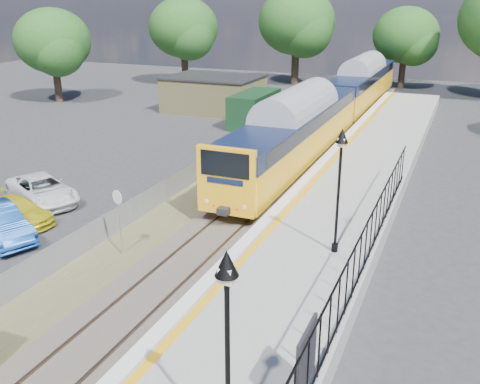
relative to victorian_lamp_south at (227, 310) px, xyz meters
The scene contains 14 objects.
ground 8.05m from the victorian_lamp_south, 143.97° to the left, with size 120.00×120.00×0.00m, color #2D2D30.
track_bed 15.50m from the victorian_lamp_south, 113.60° to the left, with size 5.90×80.00×0.29m.
platform 12.67m from the victorian_lamp_south, 96.18° to the left, with size 5.00×70.00×0.90m, color gray.
platform_edge 12.92m from the victorian_lamp_south, 105.65° to the left, with size 0.90×70.00×0.01m.
victorian_lamp_south is the anchor object (origin of this frame).
victorian_lamp_north 10.00m from the victorian_lamp_south, 91.15° to the left, with size 0.44×0.44×4.60m.
palisade_fence 6.79m from the victorian_lamp_south, 80.47° to the left, with size 0.12×26.00×2.00m.
wire_fence 19.07m from the victorian_lamp_south, 121.23° to the left, with size 0.06×52.00×1.20m.
outbuilding 38.94m from the victorian_lamp_south, 114.99° to the left, with size 10.80×10.10×3.12m.
tree_line 46.24m from the victorian_lamp_south, 95.09° to the left, with size 56.80×43.80×11.88m.
train 33.00m from the victorian_lamp_south, 99.61° to the left, with size 2.82×40.83×3.51m.
speed_sign 11.87m from the victorian_lamp_south, 135.43° to the left, with size 0.54×0.20×2.77m.
car_yellow 17.55m from the victorian_lamp_south, 148.12° to the left, with size 1.62×3.99×1.16m, color yellow.
car_white 19.54m from the victorian_lamp_south, 142.94° to the left, with size 2.21×4.80×1.33m, color white.
Camera 1 is at (8.98, -11.64, 9.62)m, focal length 40.00 mm.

